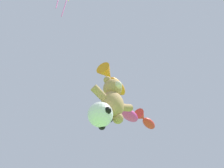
{
  "coord_description": "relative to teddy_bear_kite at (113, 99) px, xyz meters",
  "views": [
    {
      "loc": [
        -4.42,
        -2.14,
        0.86
      ],
      "look_at": [
        0.89,
        4.13,
        9.0
      ],
      "focal_mm": 40.0,
      "sensor_mm": 36.0,
      "label": 1
    }
  ],
  "objects": [
    {
      "name": "fish_kite_tangerine",
      "position": [
        0.4,
        0.51,
        1.97
      ],
      "size": [
        2.48,
        1.5,
        0.79
      ],
      "color": "orange"
    },
    {
      "name": "soccer_ball_kite",
      "position": [
        -0.73,
        -0.05,
        -1.34
      ],
      "size": [
        1.2,
        1.2,
        1.11
      ],
      "color": "white"
    },
    {
      "name": "teddy_bear_kite",
      "position": [
        0.0,
        0.0,
        0.0
      ],
      "size": [
        2.48,
        1.09,
        2.52
      ],
      "color": "tan"
    },
    {
      "name": "fish_kite_magenta",
      "position": [
        2.17,
        1.57,
        1.37
      ],
      "size": [
        2.29,
        1.08,
        0.88
      ],
      "color": "#E53F9E"
    },
    {
      "name": "fish_kite_crimson",
      "position": [
        4.51,
        1.99,
        2.06
      ],
      "size": [
        2.08,
        1.15,
        0.77
      ],
      "color": "red"
    }
  ]
}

